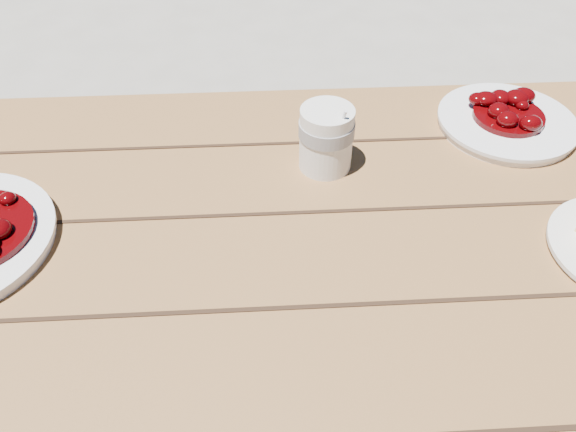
{
  "coord_description": "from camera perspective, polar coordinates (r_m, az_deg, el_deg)",
  "views": [
    {
      "loc": [
        0.13,
        -0.48,
        1.28
      ],
      "look_at": [
        0.16,
        0.01,
        0.81
      ],
      "focal_mm": 35.0,
      "sensor_mm": 36.0,
      "label": 1
    }
  ],
  "objects": [
    {
      "name": "picnic_table",
      "position": [
        0.85,
        -10.74,
        -11.92
      ],
      "size": [
        2.0,
        1.55,
        0.75
      ],
      "color": "brown",
      "rests_on": "ground"
    },
    {
      "name": "coffee_cup",
      "position": [
        0.82,
        3.89,
        7.83
      ],
      "size": [
        0.08,
        0.08,
        0.1
      ],
      "primitive_type": "cylinder",
      "color": "white",
      "rests_on": "picnic_table"
    },
    {
      "name": "second_plate",
      "position": [
        0.99,
        21.28,
        8.8
      ],
      "size": [
        0.21,
        0.21,
        0.02
      ],
      "primitive_type": "cylinder",
      "color": "white",
      "rests_on": "picnic_table"
    },
    {
      "name": "second_stew",
      "position": [
        0.97,
        21.72,
        10.19
      ],
      "size": [
        0.11,
        0.11,
        0.04
      ],
      "primitive_type": null,
      "color": "#4C0205",
      "rests_on": "second_plate"
    }
  ]
}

